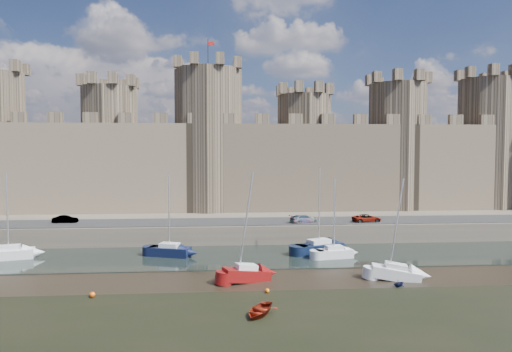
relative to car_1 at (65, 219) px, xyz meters
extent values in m
plane|color=black|center=(16.79, -34.58, -3.03)|extent=(160.00, 160.00, 0.00)
cube|color=black|center=(16.79, -10.58, -2.99)|extent=(160.00, 12.00, 0.08)
cube|color=#4C443A|center=(16.79, 25.42, -1.78)|extent=(160.00, 60.00, 2.50)
cube|color=black|center=(16.79, -0.58, -0.48)|extent=(160.00, 7.00, 0.10)
cube|color=#42382B|center=(16.79, 13.42, 6.47)|extent=(100.00, 9.00, 14.00)
cylinder|color=#42382B|center=(2.79, 13.42, 9.47)|extent=(9.00, 9.00, 20.00)
cylinder|color=#42382B|center=(18.79, 13.42, 10.97)|extent=(11.00, 11.00, 23.00)
cylinder|color=black|center=(18.79, 13.42, 24.97)|extent=(0.10, 0.10, 5.00)
cube|color=#A81716|center=(19.29, 13.42, 26.77)|extent=(1.00, 0.03, 0.60)
cylinder|color=#42382B|center=(34.79, 13.42, 8.97)|extent=(9.00, 9.00, 19.00)
cylinder|color=#42382B|center=(50.79, 13.42, 9.97)|extent=(10.00, 10.00, 21.00)
cylinder|color=#42382B|center=(66.79, 13.42, 10.47)|extent=(10.00, 10.00, 22.00)
imported|color=gray|center=(0.00, 0.00, 0.00)|extent=(3.27, 1.26, 1.06)
imported|color=gray|center=(31.96, -2.11, 0.04)|extent=(4.26, 2.83, 1.15)
imported|color=gray|center=(40.58, -2.18, 0.01)|extent=(4.09, 2.26, 1.08)
cube|color=silver|center=(-2.94, -9.93, -2.42)|extent=(5.56, 3.28, 1.06)
cube|color=silver|center=(-2.94, -9.93, -1.65)|extent=(2.60, 1.96, 0.48)
cylinder|color=silver|center=(-2.94, -9.93, 2.45)|extent=(0.14, 0.14, 8.69)
cube|color=black|center=(14.89, -9.89, -2.43)|extent=(5.12, 3.24, 1.04)
cube|color=silver|center=(14.89, -9.89, -1.67)|extent=(2.42, 1.89, 0.47)
cylinder|color=silver|center=(14.89, -9.89, 2.36)|extent=(0.14, 0.14, 8.54)
cube|color=silver|center=(33.53, -12.23, -2.46)|extent=(4.35, 2.27, 0.97)
cube|color=silver|center=(33.53, -12.23, -1.76)|extent=(2.00, 1.41, 0.44)
cylinder|color=silver|center=(33.53, -12.23, 2.01)|extent=(0.14, 0.14, 7.97)
cube|color=black|center=(32.44, -9.42, -2.40)|extent=(6.21, 4.31, 1.10)
cube|color=silver|center=(32.44, -9.42, -1.60)|extent=(2.98, 2.45, 0.50)
cylinder|color=silver|center=(32.44, -9.42, 2.67)|extent=(0.14, 0.14, 9.04)
cube|color=#6A0C0B|center=(23.14, -20.50, -2.47)|extent=(4.71, 3.12, 1.12)
cube|color=silver|center=(23.14, -20.50, -1.66)|extent=(2.25, 1.80, 0.51)
cylinder|color=silver|center=(23.14, -20.50, 2.67)|extent=(0.14, 0.14, 9.16)
cube|color=silver|center=(37.28, -20.98, -2.51)|extent=(4.74, 2.72, 1.05)
cube|color=silver|center=(37.28, -20.98, -1.74)|extent=(2.21, 1.64, 0.48)
cylinder|color=silver|center=(37.28, -20.98, 2.31)|extent=(0.14, 0.14, 8.58)
imported|color=maroon|center=(23.59, -29.49, -2.72)|extent=(3.38, 3.68, 0.62)
imported|color=black|center=(36.61, -23.37, -2.71)|extent=(1.55, 1.46, 0.65)
sphere|color=#FA570B|center=(10.16, -24.25, -2.80)|extent=(0.47, 0.47, 0.47)
sphere|color=orange|center=(24.74, -24.18, -2.83)|extent=(0.40, 0.40, 0.40)
camera|label=1|loc=(20.83, -62.36, 9.00)|focal=32.00mm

